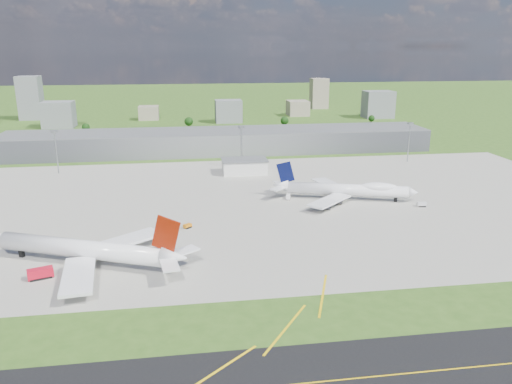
{
  "coord_description": "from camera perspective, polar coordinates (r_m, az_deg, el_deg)",
  "views": [
    {
      "loc": [
        -25.17,
        -188.05,
        73.01
      ],
      "look_at": [
        6.54,
        28.45,
        9.0
      ],
      "focal_mm": 35.0,
      "sensor_mm": 36.0,
      "label": 1
    }
  ],
  "objects": [
    {
      "name": "apron",
      "position": [
        242.01,
        0.42,
        -1.24
      ],
      "size": [
        360.0,
        190.0,
        0.08
      ],
      "primitive_type": "cube",
      "color": "#9A958C",
      "rests_on": "ground"
    },
    {
      "name": "ops_building",
      "position": [
        298.29,
        -1.33,
        2.92
      ],
      "size": [
        26.0,
        16.0,
        8.0
      ],
      "primitive_type": "cube",
      "color": "silver",
      "rests_on": "ground"
    },
    {
      "name": "airliner_blue_quad",
      "position": [
        249.65,
        10.37,
        0.26
      ],
      "size": [
        69.12,
        53.03,
        18.48
      ],
      "rotation": [
        0.0,
        0.0,
        -0.3
      ],
      "color": "white",
      "rests_on": "ground"
    },
    {
      "name": "mast_center",
      "position": [
        310.06,
        -1.69,
        6.02
      ],
      "size": [
        3.5,
        2.0,
        25.9
      ],
      "color": "gray",
      "rests_on": "ground"
    },
    {
      "name": "bldg_w",
      "position": [
        505.08,
        -21.64,
        8.24
      ],
      "size": [
        28.0,
        22.0,
        24.0
      ],
      "primitive_type": "cube",
      "color": "slate",
      "rests_on": "ground"
    },
    {
      "name": "bldg_c",
      "position": [
        503.93,
        -3.17,
        9.21
      ],
      "size": [
        26.0,
        20.0,
        22.0
      ],
      "primitive_type": "cube",
      "color": "slate",
      "rests_on": "ground"
    },
    {
      "name": "airliner_red_twin",
      "position": [
        182.18,
        -18.66,
        -6.34
      ],
      "size": [
        72.13,
        54.46,
        20.83
      ],
      "rotation": [
        0.0,
        0.0,
        2.74
      ],
      "color": "white",
      "rests_on": "ground"
    },
    {
      "name": "tree_far_e",
      "position": [
        512.6,
        13.06,
        8.21
      ],
      "size": [
        6.3,
        6.3,
        7.7
      ],
      "color": "#382314",
      "rests_on": "ground"
    },
    {
      "name": "tree_c",
      "position": [
        472.88,
        -7.7,
        7.99
      ],
      "size": [
        8.1,
        8.1,
        9.9
      ],
      "color": "#382314",
      "rests_on": "ground"
    },
    {
      "name": "mast_west",
      "position": [
        317.02,
        -21.93,
        5.08
      ],
      "size": [
        3.5,
        2.0,
        25.9
      ],
      "color": "gray",
      "rests_on": "ground"
    },
    {
      "name": "fire_truck",
      "position": [
        179.11,
        -23.42,
        -8.57
      ],
      "size": [
        8.48,
        5.4,
        3.53
      ],
      "rotation": [
        0.0,
        0.0,
        0.33
      ],
      "color": "red",
      "rests_on": "ground"
    },
    {
      "name": "mast_east",
      "position": [
        340.55,
        17.13,
        6.24
      ],
      "size": [
        3.5,
        2.0,
        25.9
      ],
      "color": "gray",
      "rests_on": "ground"
    },
    {
      "name": "tug_yellow",
      "position": [
        210.48,
        -7.83,
        -3.89
      ],
      "size": [
        3.85,
        3.63,
        1.7
      ],
      "rotation": [
        0.0,
        0.0,
        0.67
      ],
      "color": "orange",
      "rests_on": "ground"
    },
    {
      "name": "ground",
      "position": [
        346.76,
        -3.99,
        4.11
      ],
      "size": [
        1400.0,
        1400.0,
        0.0
      ],
      "primitive_type": "plane",
      "color": "#33551A",
      "rests_on": "ground"
    },
    {
      "name": "tree_w",
      "position": [
        465.94,
        -18.87,
        7.03
      ],
      "size": [
        6.75,
        6.75,
        8.25
      ],
      "color": "#382314",
      "rests_on": "ground"
    },
    {
      "name": "bldg_cw",
      "position": [
        533.3,
        -12.16,
        8.84
      ],
      "size": [
        20.0,
        18.0,
        14.0
      ],
      "primitive_type": "cube",
      "color": "gray",
      "rests_on": "ground"
    },
    {
      "name": "van_white_far",
      "position": [
        248.43,
        18.42,
        -1.38
      ],
      "size": [
        4.4,
        2.51,
        2.21
      ],
      "rotation": [
        0.0,
        0.0,
        -0.14
      ],
      "color": "silver",
      "rests_on": "ground"
    },
    {
      "name": "bldg_tall_e",
      "position": [
        622.88,
        7.22,
        11.11
      ],
      "size": [
        20.0,
        18.0,
        36.0
      ],
      "primitive_type": "cube",
      "color": "gray",
      "rests_on": "ground"
    },
    {
      "name": "tree_e",
      "position": [
        477.53,
        3.28,
        8.15
      ],
      "size": [
        7.65,
        7.65,
        9.35
      ],
      "color": "#382314",
      "rests_on": "ground"
    },
    {
      "name": "bldg_e",
      "position": [
        551.09,
        13.78,
        9.7
      ],
      "size": [
        30.0,
        22.0,
        28.0
      ],
      "primitive_type": "cube",
      "color": "slate",
      "rests_on": "ground"
    },
    {
      "name": "van_white_near",
      "position": [
        248.01,
        3.71,
        -0.57
      ],
      "size": [
        3.06,
        4.85,
        2.33
      ],
      "rotation": [
        0.0,
        0.0,
        1.31
      ],
      "color": "white",
      "rests_on": "ground"
    },
    {
      "name": "bldg_tall_w",
      "position": [
        571.78,
        -24.38,
        9.77
      ],
      "size": [
        22.0,
        20.0,
        44.0
      ],
      "primitive_type": "cube",
      "color": "slate",
      "rests_on": "ground"
    },
    {
      "name": "terminal",
      "position": [
        359.96,
        -4.2,
        5.78
      ],
      "size": [
        300.0,
        42.0,
        15.0
      ],
      "primitive_type": "cube",
      "color": "slate",
      "rests_on": "ground"
    },
    {
      "name": "bldg_ce",
      "position": [
        556.23,
        4.8,
        9.54
      ],
      "size": [
        22.0,
        24.0,
        16.0
      ],
      "primitive_type": "cube",
      "color": "gray",
      "rests_on": "ground"
    }
  ]
}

